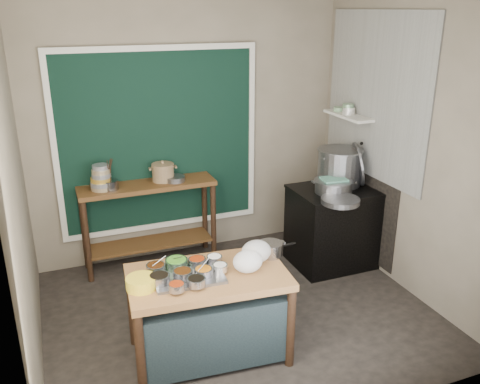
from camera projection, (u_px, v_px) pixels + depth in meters
name	position (u px, v px, depth m)	size (l,w,h in m)	color
floor	(239.00, 313.00, 4.81)	(3.50, 3.00, 0.02)	#302925
back_wall	(189.00, 133.00, 5.65)	(3.50, 0.02, 2.80)	#7A6F5E
left_wall	(16.00, 199.00, 3.72)	(0.02, 3.00, 2.80)	#7A6F5E
right_wall	(407.00, 151.00, 4.94)	(0.02, 3.00, 2.80)	#7A6F5E
curtain_panel	(159.00, 141.00, 5.51)	(2.10, 0.02, 1.90)	black
curtain_frame	(160.00, 141.00, 5.50)	(2.22, 0.03, 2.02)	beige
tile_panel	(375.00, 96.00, 5.26)	(0.02, 1.70, 1.70)	#B2B2AA
soot_patch	(361.00, 197.00, 5.74)	(0.01, 1.30, 1.30)	black
wall_shelf	(348.00, 116.00, 5.57)	(0.22, 0.70, 0.03)	beige
prep_table	(209.00, 315.00, 4.11)	(1.25, 0.72, 0.75)	brown
back_counter	(150.00, 224.00, 5.58)	(1.45, 0.40, 0.95)	#533217
stove_block	(334.00, 228.00, 5.61)	(0.90, 0.68, 0.85)	black
stove_top	(337.00, 190.00, 5.46)	(0.92, 0.69, 0.03)	black
condiment_tray	(188.00, 276.00, 3.93)	(0.54, 0.38, 0.02)	gray
condiment_bowls	(184.00, 271.00, 3.92)	(0.64, 0.48, 0.07)	gray
yellow_basin	(141.00, 283.00, 3.77)	(0.23, 0.23, 0.09)	gold
saucepan	(270.00, 249.00, 4.26)	(0.21, 0.21, 0.12)	gray
plastic_bag_a	(248.00, 261.00, 3.99)	(0.24, 0.20, 0.18)	white
plastic_bag_b	(256.00, 251.00, 4.14)	(0.25, 0.21, 0.19)	white
bowl_stack	(101.00, 179.00, 5.20)	(0.24, 0.24, 0.27)	tan
utensil_cup	(110.00, 185.00, 5.22)	(0.17, 0.17, 0.10)	gray
ceramic_crock	(163.00, 173.00, 5.47)	(0.25, 0.25, 0.17)	#7B6243
wide_bowl	(175.00, 179.00, 5.48)	(0.22, 0.22, 0.05)	gray
stock_pot	(339.00, 167.00, 5.54)	(0.51, 0.51, 0.40)	gray
pot_lid	(358.00, 164.00, 5.51)	(0.49, 0.49, 0.02)	gray
steamer	(333.00, 186.00, 5.34)	(0.42, 0.42, 0.14)	gray
green_cloth	(334.00, 179.00, 5.31)	(0.26, 0.20, 0.02)	#56977D
shallow_pan	(340.00, 201.00, 5.06)	(0.39, 0.39, 0.05)	gray
shelf_bowl_stack	(348.00, 109.00, 5.55)	(0.14, 0.14, 0.11)	silver
shelf_bowl_green	(339.00, 109.00, 5.72)	(0.13, 0.13, 0.05)	gray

